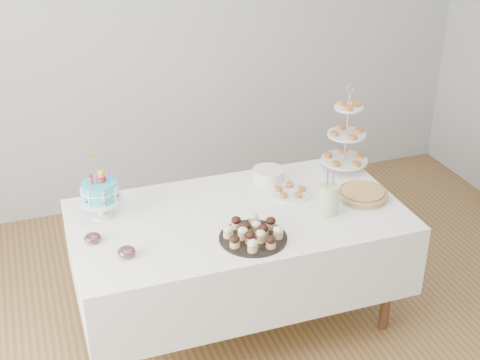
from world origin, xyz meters
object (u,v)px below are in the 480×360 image
object	(u,v)px
table	(239,247)
birthday_cake	(101,201)
jam_bowl_b	(93,238)
tiered_stand	(346,135)
cupcake_tray	(253,233)
pastry_plate	(290,192)
pie	(363,194)
utensil_pitcher	(329,198)
plate_stack	(268,175)
jam_bowl_a	(127,252)

from	to	relation	value
table	birthday_cake	world-z (taller)	birthday_cake
jam_bowl_b	tiered_stand	bearing A→B (deg)	11.51
cupcake_tray	pastry_plate	size ratio (longest dim) A/B	1.47
birthday_cake	pie	bearing A→B (deg)	-15.69
birthday_cake	table	bearing A→B (deg)	-21.62
tiered_stand	utensil_pitcher	xyz separation A→B (m)	(-0.34, -0.47, -0.15)
pie	plate_stack	size ratio (longest dim) A/B	1.54
table	cupcake_tray	distance (m)	0.39
tiered_stand	jam_bowl_b	size ratio (longest dim) A/B	6.32
cupcake_tray	jam_bowl_a	xyz separation A→B (m)	(-0.68, 0.06, -0.01)
table	cupcake_tray	world-z (taller)	cupcake_tray
jam_bowl_b	jam_bowl_a	bearing A→B (deg)	-53.15
plate_stack	jam_bowl_b	bearing A→B (deg)	-162.84
table	jam_bowl_b	distance (m)	0.88
table	pastry_plate	distance (m)	0.46
pastry_plate	utensil_pitcher	distance (m)	0.31
cupcake_tray	utensil_pitcher	xyz separation A→B (m)	(0.51, 0.12, 0.06)
jam_bowl_b	birthday_cake	bearing A→B (deg)	70.74
plate_stack	utensil_pitcher	xyz separation A→B (m)	(0.18, -0.49, 0.06)
jam_bowl_b	table	bearing A→B (deg)	1.58
table	pie	xyz separation A→B (m)	(0.77, -0.07, 0.26)
cupcake_tray	pastry_plate	world-z (taller)	cupcake_tray
table	pastry_plate	bearing A→B (deg)	17.93
cupcake_tray	jam_bowl_b	bearing A→B (deg)	162.84
birthday_cake	pie	world-z (taller)	birthday_cake
plate_stack	jam_bowl_b	distance (m)	1.21
jam_bowl_b	utensil_pitcher	xyz separation A→B (m)	(1.34, -0.13, 0.07)
pie	tiered_stand	bearing A→B (deg)	79.27
birthday_cake	pastry_plate	size ratio (longest dim) A/B	1.50
plate_stack	jam_bowl_b	xyz separation A→B (m)	(-1.15, -0.36, -0.01)
utensil_pitcher	cupcake_tray	bearing A→B (deg)	170.24
plate_stack	table	bearing A→B (deg)	-133.22
pastry_plate	birthday_cake	bearing A→B (deg)	174.48
table	plate_stack	xyz separation A→B (m)	(0.31, 0.33, 0.27)
birthday_cake	pastry_plate	world-z (taller)	birthday_cake
cupcake_tray	utensil_pitcher	world-z (taller)	utensil_pitcher
pastry_plate	jam_bowl_a	world-z (taller)	jam_bowl_a
table	jam_bowl_a	world-z (taller)	jam_bowl_a
birthday_cake	cupcake_tray	bearing A→B (deg)	-39.16
birthday_cake	utensil_pitcher	bearing A→B (deg)	-21.70
pie	tiered_stand	xyz separation A→B (m)	(0.07, 0.39, 0.22)
pie	plate_stack	bearing A→B (deg)	138.61
table	plate_stack	size ratio (longest dim) A/B	9.58
cupcake_tray	pie	world-z (taller)	cupcake_tray
cupcake_tray	utensil_pitcher	bearing A→B (deg)	13.69
table	birthday_cake	bearing A→B (deg)	162.99
plate_stack	jam_bowl_b	size ratio (longest dim) A/B	2.16
plate_stack	pastry_plate	world-z (taller)	plate_stack
plate_stack	jam_bowl_a	xyz separation A→B (m)	(-1.01, -0.55, -0.01)
cupcake_tray	tiered_stand	bearing A→B (deg)	34.97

